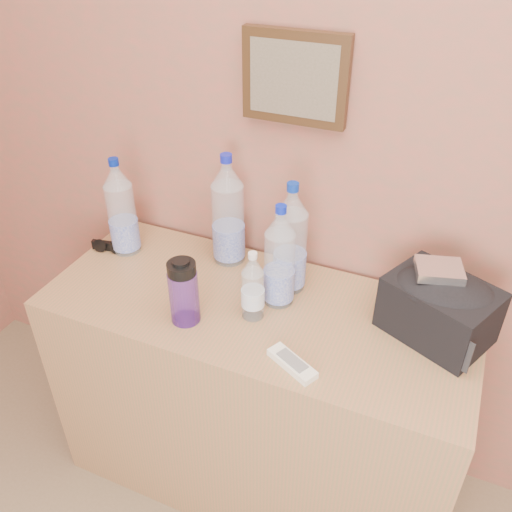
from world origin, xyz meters
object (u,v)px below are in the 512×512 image
at_px(pet_small, 253,289).
at_px(toiletry_bag, 440,307).
at_px(ac_remote, 292,364).
at_px(foil_packet, 439,270).
at_px(pet_large_b, 228,216).
at_px(sunglasses, 110,246).
at_px(nalgene_bottle, 184,291).
at_px(pet_large_d, 279,261).
at_px(pet_large_c, 290,243).
at_px(pet_large_a, 122,212).
at_px(dresser, 256,397).

relative_size(pet_small, toiletry_bag, 0.80).
relative_size(ac_remote, foil_packet, 1.23).
distance_m(pet_large_b, pet_small, 0.31).
relative_size(sunglasses, ac_remote, 0.86).
bearing_deg(nalgene_bottle, foil_packet, 20.52).
bearing_deg(toiletry_bag, pet_large_b, -163.73).
height_order(ac_remote, toiletry_bag, toiletry_bag).
relative_size(pet_large_d, sunglasses, 2.57).
xyz_separation_m(pet_large_b, pet_small, (0.19, -0.23, -0.07)).
bearing_deg(ac_remote, pet_large_b, 160.82).
bearing_deg(pet_large_c, pet_large_a, -176.98).
bearing_deg(toiletry_bag, foil_packet, 170.74).
distance_m(pet_large_b, sunglasses, 0.44).
height_order(dresser, pet_large_a, pet_large_a).
bearing_deg(pet_large_a, pet_large_c, 3.02).
xyz_separation_m(pet_large_b, ac_remote, (0.36, -0.38, -0.16)).
relative_size(pet_small, nalgene_bottle, 1.07).
relative_size(nalgene_bottle, foil_packet, 1.71).
height_order(dresser, pet_large_b, pet_large_b).
height_order(pet_large_a, pet_large_c, pet_large_c).
relative_size(sunglasses, toiletry_bag, 0.46).
bearing_deg(foil_packet, sunglasses, -178.27).
bearing_deg(pet_large_c, pet_large_b, 165.62).
bearing_deg(pet_large_d, toiletry_bag, 4.91).
height_order(pet_large_c, sunglasses, pet_large_c).
bearing_deg(ac_remote, toiletry_bag, 68.12).
height_order(pet_large_a, pet_large_d, pet_large_a).
bearing_deg(pet_small, sunglasses, 168.72).
relative_size(pet_large_a, pet_large_d, 1.04).
bearing_deg(toiletry_bag, dresser, -145.34).
distance_m(sunglasses, foil_packet, 1.07).
height_order(nalgene_bottle, sunglasses, nalgene_bottle).
bearing_deg(toiletry_bag, nalgene_bottle, -136.64).
bearing_deg(pet_large_c, sunglasses, -174.83).
height_order(pet_small, nalgene_bottle, pet_small).
height_order(dresser, ac_remote, ac_remote).
height_order(pet_large_b, toiletry_bag, pet_large_b).
height_order(dresser, pet_small, pet_small).
height_order(pet_small, sunglasses, pet_small).
distance_m(dresser, sunglasses, 0.71).
bearing_deg(ac_remote, dresser, 161.04).
height_order(pet_large_b, pet_large_d, pet_large_b).
xyz_separation_m(nalgene_bottle, sunglasses, (-0.41, 0.21, -0.08)).
relative_size(pet_large_c, toiletry_bag, 1.29).
bearing_deg(dresser, nalgene_bottle, -139.95).
bearing_deg(nalgene_bottle, dresser, 40.05).
distance_m(pet_large_a, pet_large_c, 0.58).
bearing_deg(pet_large_c, dresser, -112.90).
xyz_separation_m(pet_large_a, pet_small, (0.53, -0.14, -0.05)).
xyz_separation_m(pet_large_d, ac_remote, (0.13, -0.24, -0.13)).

